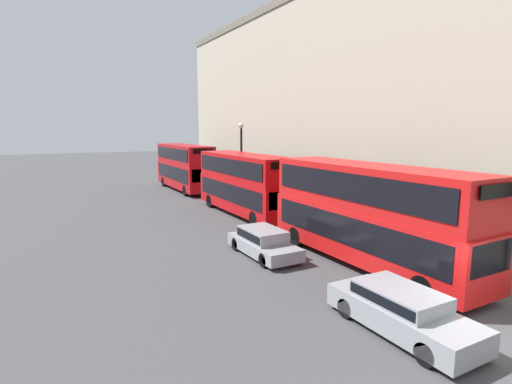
{
  "coord_description": "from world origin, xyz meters",
  "views": [
    {
      "loc": [
        -10.91,
        -6.27,
        6.02
      ],
      "look_at": [
        0.48,
        14.53,
        2.21
      ],
      "focal_mm": 28.0,
      "sensor_mm": 36.0,
      "label": 1
    }
  ],
  "objects_px": {
    "bus_second_in_queue": "(245,182)",
    "pedestrian": "(254,196)",
    "car_dark_sedan": "(401,309)",
    "bus_leading": "(369,211)",
    "car_hatchback": "(263,241)",
    "bus_third_in_queue": "(185,165)"
  },
  "relations": [
    {
      "from": "bus_third_in_queue",
      "to": "car_hatchback",
      "type": "height_order",
      "value": "bus_third_in_queue"
    },
    {
      "from": "pedestrian",
      "to": "bus_leading",
      "type": "bearing_deg",
      "value": -98.47
    },
    {
      "from": "bus_second_in_queue",
      "to": "car_dark_sedan",
      "type": "distance_m",
      "value": 17.24
    },
    {
      "from": "bus_third_in_queue",
      "to": "pedestrian",
      "type": "height_order",
      "value": "bus_third_in_queue"
    },
    {
      "from": "car_dark_sedan",
      "to": "pedestrian",
      "type": "xyz_separation_m",
      "value": [
        5.55,
        19.35,
        0.03
      ]
    },
    {
      "from": "bus_second_in_queue",
      "to": "pedestrian",
      "type": "bearing_deg",
      "value": 49.56
    },
    {
      "from": "bus_second_in_queue",
      "to": "bus_third_in_queue",
      "type": "relative_size",
      "value": 1.02
    },
    {
      "from": "bus_leading",
      "to": "pedestrian",
      "type": "xyz_separation_m",
      "value": [
        2.15,
        14.44,
        -1.71
      ]
    },
    {
      "from": "pedestrian",
      "to": "car_hatchback",
      "type": "bearing_deg",
      "value": -116.54
    },
    {
      "from": "car_hatchback",
      "to": "bus_third_in_queue",
      "type": "bearing_deg",
      "value": 80.98
    },
    {
      "from": "bus_second_in_queue",
      "to": "bus_leading",
      "type": "bearing_deg",
      "value": -90.0
    },
    {
      "from": "car_hatchback",
      "to": "pedestrian",
      "type": "relative_size",
      "value": 2.7
    },
    {
      "from": "pedestrian",
      "to": "bus_second_in_queue",
      "type": "bearing_deg",
      "value": -130.44
    },
    {
      "from": "bus_second_in_queue",
      "to": "bus_third_in_queue",
      "type": "bearing_deg",
      "value": 90.0
    },
    {
      "from": "car_hatchback",
      "to": "pedestrian",
      "type": "bearing_deg",
      "value": 63.46
    },
    {
      "from": "bus_second_in_queue",
      "to": "pedestrian",
      "type": "distance_m",
      "value": 3.68
    },
    {
      "from": "car_dark_sedan",
      "to": "bus_second_in_queue",
      "type": "bearing_deg",
      "value": 78.58
    },
    {
      "from": "bus_leading",
      "to": "pedestrian",
      "type": "bearing_deg",
      "value": 81.53
    },
    {
      "from": "bus_second_in_queue",
      "to": "pedestrian",
      "type": "height_order",
      "value": "bus_second_in_queue"
    },
    {
      "from": "bus_second_in_queue",
      "to": "car_dark_sedan",
      "type": "xyz_separation_m",
      "value": [
        -3.4,
        -16.83,
        -1.63
      ]
    },
    {
      "from": "bus_third_in_queue",
      "to": "car_dark_sedan",
      "type": "height_order",
      "value": "bus_third_in_queue"
    },
    {
      "from": "bus_leading",
      "to": "car_hatchback",
      "type": "bearing_deg",
      "value": 135.58
    }
  ]
}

